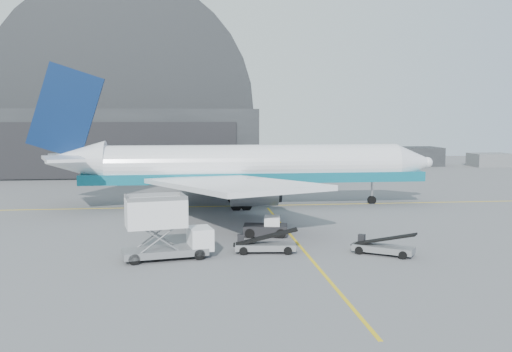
{
  "coord_description": "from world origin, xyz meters",
  "views": [
    {
      "loc": [
        -8.94,
        -47.39,
        10.72
      ],
      "look_at": [
        -2.15,
        11.43,
        4.5
      ],
      "focal_mm": 40.0,
      "sensor_mm": 36.0,
      "label": 1
    }
  ],
  "objects": [
    {
      "name": "catering_truck",
      "position": [
        -10.99,
        -4.78,
        2.32
      ],
      "size": [
        7.03,
        3.71,
        4.59
      ],
      "rotation": [
        0.0,
        0.0,
        0.2
      ],
      "color": "slate",
      "rests_on": "ground"
    },
    {
      "name": "pushback_tug",
      "position": [
        -2.17,
        2.68,
        0.68
      ],
      "size": [
        4.22,
        2.86,
        1.81
      ],
      "rotation": [
        0.0,
        0.0,
        -0.16
      ],
      "color": "black",
      "rests_on": "ground"
    },
    {
      "name": "belt_loader_b",
      "position": [
        5.84,
        -5.35,
        0.58
      ],
      "size": [
        4.76,
        3.9,
        1.9
      ],
      "rotation": [
        0.0,
        0.0,
        -0.59
      ],
      "color": "slate",
      "rests_on": "ground"
    },
    {
      "name": "airliner",
      "position": [
        -3.27,
        19.96,
        4.75
      ],
      "size": [
        48.37,
        46.91,
        16.98
      ],
      "color": "white",
      "rests_on": "ground"
    },
    {
      "name": "traffic_cone",
      "position": [
        4.7,
        -3.22,
        0.24
      ],
      "size": [
        0.35,
        0.35,
        0.51
      ],
      "color": "#DC3D06",
      "rests_on": "ground"
    },
    {
      "name": "distant_bldg_b",
      "position": [
        55.0,
        68.0,
        0.0
      ],
      "size": [
        8.0,
        6.0,
        2.8
      ],
      "primitive_type": "cube",
      "color": "slate",
      "rests_on": "ground"
    },
    {
      "name": "hangar",
      "position": [
        -22.0,
        64.95,
        9.54
      ],
      "size": [
        50.0,
        28.3,
        28.0
      ],
      "color": "black",
      "rests_on": "ground"
    },
    {
      "name": "belt_loader_a",
      "position": [
        -3.21,
        -3.64,
        0.6
      ],
      "size": [
        5.14,
        2.16,
        1.93
      ],
      "rotation": [
        0.0,
        0.0,
        -0.09
      ],
      "color": "slate",
      "rests_on": "ground"
    },
    {
      "name": "ground",
      "position": [
        0.0,
        0.0,
        0.0
      ],
      "size": [
        200.0,
        200.0,
        0.0
      ],
      "primitive_type": "plane",
      "color": "#565659",
      "rests_on": "ground"
    },
    {
      "name": "taxi_lines",
      "position": [
        0.0,
        12.67,
        0.01
      ],
      "size": [
        80.0,
        42.12,
        0.02
      ],
      "color": "gold",
      "rests_on": "ground"
    },
    {
      "name": "distant_bldg_a",
      "position": [
        38.0,
        72.0,
        0.0
      ],
      "size": [
        14.0,
        8.0,
        4.0
      ],
      "primitive_type": "cube",
      "color": "black",
      "rests_on": "ground"
    }
  ]
}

